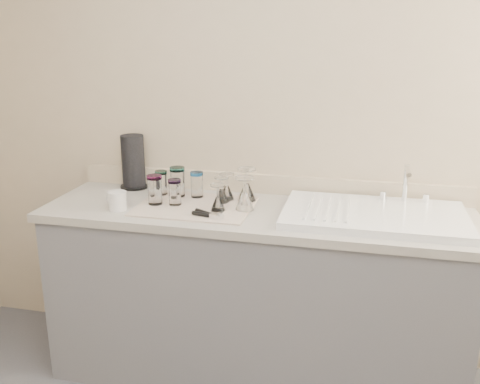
% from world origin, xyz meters
% --- Properties ---
extents(room_envelope, '(3.54, 3.50, 2.52)m').
position_xyz_m(room_envelope, '(0.00, 0.00, 1.56)').
color(room_envelope, '#505055').
rests_on(room_envelope, ground).
extents(counter_unit, '(2.06, 0.62, 0.90)m').
position_xyz_m(counter_unit, '(0.00, 1.20, 0.45)').
color(counter_unit, slate).
rests_on(counter_unit, ground).
extents(sink_unit, '(0.82, 0.50, 0.22)m').
position_xyz_m(sink_unit, '(0.55, 1.20, 0.92)').
color(sink_unit, white).
rests_on(sink_unit, counter_unit).
extents(dish_towel, '(0.55, 0.42, 0.01)m').
position_xyz_m(dish_towel, '(-0.30, 1.18, 0.90)').
color(dish_towel, beige).
rests_on(dish_towel, counter_unit).
extents(tumbler_teal, '(0.06, 0.06, 0.13)m').
position_xyz_m(tumbler_teal, '(-0.52, 1.31, 0.97)').
color(tumbler_teal, white).
rests_on(tumbler_teal, dish_towel).
extents(tumbler_cyan, '(0.08, 0.08, 0.15)m').
position_xyz_m(tumbler_cyan, '(-0.43, 1.31, 0.98)').
color(tumbler_cyan, white).
rests_on(tumbler_cyan, dish_towel).
extents(tumbler_purple, '(0.07, 0.07, 0.13)m').
position_xyz_m(tumbler_purple, '(-0.33, 1.31, 0.97)').
color(tumbler_purple, white).
rests_on(tumbler_purple, dish_towel).
extents(tumbler_magenta, '(0.07, 0.07, 0.15)m').
position_xyz_m(tumbler_magenta, '(-0.49, 1.16, 0.98)').
color(tumbler_magenta, white).
rests_on(tumbler_magenta, dish_towel).
extents(tumbler_blue, '(0.06, 0.06, 0.13)m').
position_xyz_m(tumbler_blue, '(-0.40, 1.17, 0.97)').
color(tumbler_blue, white).
rests_on(tumbler_blue, dish_towel).
extents(goblet_back_left, '(0.07, 0.07, 0.13)m').
position_xyz_m(goblet_back_left, '(-0.17, 1.31, 0.95)').
color(goblet_back_left, white).
rests_on(goblet_back_left, dish_towel).
extents(goblet_back_right, '(0.09, 0.09, 0.16)m').
position_xyz_m(goblet_back_right, '(-0.07, 1.32, 0.96)').
color(goblet_back_right, white).
rests_on(goblet_back_right, dish_towel).
extents(goblet_front_left, '(0.07, 0.07, 0.13)m').
position_xyz_m(goblet_front_left, '(-0.17, 1.13, 0.95)').
color(goblet_front_left, white).
rests_on(goblet_front_left, dish_towel).
extents(goblet_front_right, '(0.09, 0.09, 0.16)m').
position_xyz_m(goblet_front_right, '(-0.05, 1.18, 0.96)').
color(goblet_front_right, white).
rests_on(goblet_front_right, dish_towel).
extents(goblet_extra, '(0.07, 0.07, 0.13)m').
position_xyz_m(goblet_extra, '(-0.18, 1.26, 0.95)').
color(goblet_extra, white).
rests_on(goblet_extra, dish_towel).
extents(can_opener, '(0.16, 0.10, 0.02)m').
position_xyz_m(can_opener, '(-0.19, 1.03, 0.92)').
color(can_opener, silver).
rests_on(can_opener, dish_towel).
extents(white_mug, '(0.13, 0.12, 0.09)m').
position_xyz_m(white_mug, '(-0.65, 1.05, 0.95)').
color(white_mug, silver).
rests_on(white_mug, counter_unit).
extents(paper_towel_roll, '(0.15, 0.15, 0.29)m').
position_xyz_m(paper_towel_roll, '(-0.72, 1.42, 1.04)').
color(paper_towel_roll, black).
rests_on(paper_towel_roll, counter_unit).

